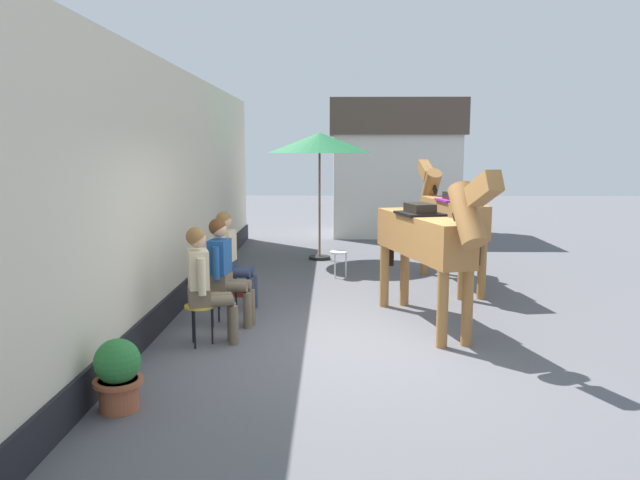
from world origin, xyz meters
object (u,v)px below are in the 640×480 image
satchel_bag (242,290)px  seated_visitor_far (230,255)px  saddled_horse_near (426,237)px  seated_visitor_middle (225,266)px  spare_stool_white (339,255)px  flower_planter_near (118,373)px  cafe_parasol (320,144)px  seated_visitor_near (204,279)px  saddled_horse_far (450,216)px

satchel_bag → seated_visitor_far: bearing=93.2°
saddled_horse_near → satchel_bag: 3.20m
seated_visitor_middle → satchel_bag: seated_visitor_middle is taller
seated_visitor_far → saddled_horse_near: saddled_horse_near is taller
saddled_horse_near → spare_stool_white: (-1.07, 3.07, -0.76)m
saddled_horse_near → flower_planter_near: saddled_horse_near is taller
saddled_horse_near → flower_planter_near: 4.12m
flower_planter_near → cafe_parasol: 7.95m
saddled_horse_near → cafe_parasol: (-1.45, 4.87, 1.20)m
seated_visitor_near → satchel_bag: bearing=87.9°
seated_visitor_middle → flower_planter_near: 2.72m
flower_planter_near → spare_stool_white: flower_planter_near is taller
seated_visitor_far → cafe_parasol: (1.19, 3.99, 1.59)m
seated_visitor_far → seated_visitor_middle: bearing=-85.2°
seated_visitor_near → saddled_horse_far: 4.82m
seated_visitor_middle → spare_stool_white: size_ratio=3.02×
seated_visitor_near → saddled_horse_far: (3.43, 3.36, 0.38)m
saddled_horse_far → flower_planter_near: 6.50m
seated_visitor_near → saddled_horse_far: bearing=44.5°
seated_visitor_middle → saddled_horse_near: size_ratio=0.47×
seated_visitor_middle → saddled_horse_near: bearing=-0.0°
seated_visitor_far → flower_planter_near: seated_visitor_far is taller
seated_visitor_near → seated_visitor_far: same height
flower_planter_near → seated_visitor_far: bearing=83.3°
saddled_horse_far → satchel_bag: saddled_horse_far is taller
seated_visitor_far → satchel_bag: seated_visitor_far is taller
saddled_horse_near → flower_planter_near: size_ratio=4.58×
spare_stool_white → saddled_horse_near: bearing=-70.7°
seated_visitor_far → satchel_bag: bearing=84.7°
saddled_horse_near → saddled_horse_far: 2.67m
flower_planter_near → satchel_bag: flower_planter_near is taller
cafe_parasol → satchel_bag: bearing=-108.9°
seated_visitor_far → flower_planter_near: bearing=-96.7°
seated_visitor_near → seated_visitor_middle: same height
saddled_horse_far → seated_visitor_middle: bearing=-142.5°
cafe_parasol → flower_planter_near: bearing=-102.1°
saddled_horse_near → cafe_parasol: 5.22m
saddled_horse_near → cafe_parasol: size_ratio=1.14×
seated_visitor_near → seated_visitor_far: (0.02, 1.69, 0.00)m
saddled_horse_far → seated_visitor_near: bearing=-135.5°
spare_stool_white → seated_visitor_near: bearing=-112.3°
cafe_parasol → seated_visitor_middle: bearing=-102.9°
seated_visitor_near → saddled_horse_far: size_ratio=0.47×
satchel_bag → saddled_horse_near: bearing=157.0°
seated_visitor_far → seated_visitor_near: bearing=-90.7°
seated_visitor_middle → saddled_horse_near: (2.56, -0.00, 0.38)m
seated_visitor_middle → satchel_bag: 1.71m
seated_visitor_near → seated_visitor_far: bearing=89.3°
satchel_bag → flower_planter_near: bearing=92.0°
seated_visitor_near → saddled_horse_near: size_ratio=0.47×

